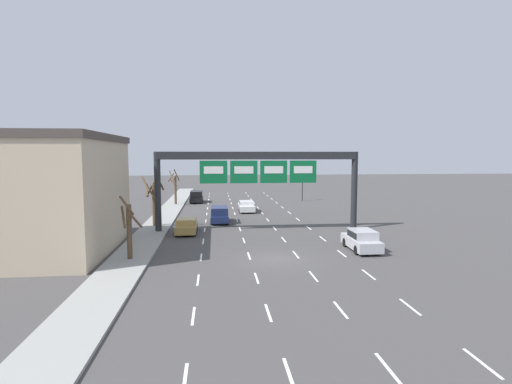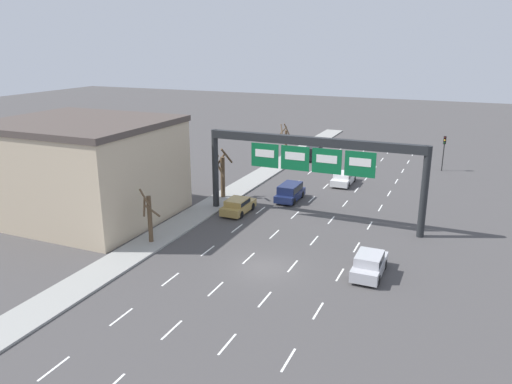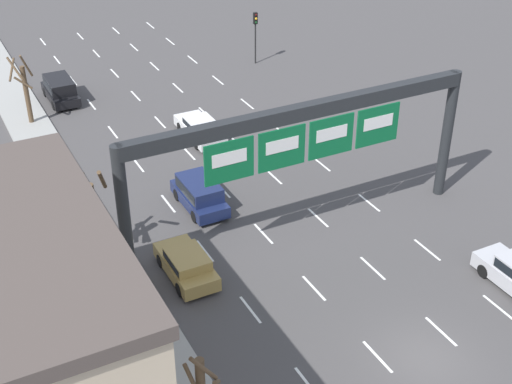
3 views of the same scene
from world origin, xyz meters
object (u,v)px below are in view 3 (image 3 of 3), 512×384
car_white (201,128)px  tree_bare_third (25,89)px  sign_gantry (304,137)px  car_gold (187,264)px  tree_bare_second (91,212)px  suv_black (60,89)px  suv_navy (200,193)px  traffic_light_near_gantry (256,27)px

car_white → tree_bare_third: 11.90m
sign_gantry → car_white: size_ratio=4.04×
car_gold → tree_bare_second: tree_bare_second is taller
suv_black → car_gold: 23.12m
car_white → suv_navy: 8.37m
suv_navy → traffic_light_near_gantry: (12.68, 18.00, 2.08)m
car_white → traffic_light_near_gantry: traffic_light_near_gantry is taller
car_gold → suv_navy: bearing=60.9°
tree_bare_second → traffic_light_near_gantry: bearing=46.4°
suv_navy → tree_bare_third: 16.05m
car_white → tree_bare_second: bearing=-135.2°
car_white → suv_navy: suv_navy is taller
suv_navy → tree_bare_third: size_ratio=0.85×
traffic_light_near_gantry → tree_bare_third: 18.91m
suv_black → suv_navy: bearing=-79.9°
traffic_light_near_gantry → tree_bare_third: size_ratio=0.85×
tree_bare_third → car_white: bearing=-37.5°
traffic_light_near_gantry → tree_bare_third: tree_bare_third is taller
suv_navy → car_gold: 6.16m
car_white → suv_black: suv_black is taller
suv_navy → tree_bare_second: (-6.34, -1.99, 1.78)m
car_gold → tree_bare_second: size_ratio=0.81×
tree_bare_second → tree_bare_third: (0.39, 16.81, -0.13)m
suv_black → suv_navy: 18.01m
tree_bare_third → traffic_light_near_gantry: bearing=9.7°
suv_black → tree_bare_second: tree_bare_second is taller
tree_bare_second → tree_bare_third: tree_bare_second is taller
suv_black → tree_bare_third: bearing=-133.8°
sign_gantry → car_white: sign_gantry is taller
car_white → tree_bare_third: (-9.33, 7.16, 1.85)m
car_white → tree_bare_second: size_ratio=0.92×
sign_gantry → tree_bare_second: sign_gantry is taller
sign_gantry → car_gold: 8.16m
suv_navy → tree_bare_third: bearing=111.9°
suv_navy → car_gold: bearing=-119.1°
sign_gantry → suv_black: 23.96m
sign_gantry → traffic_light_near_gantry: 24.71m
sign_gantry → tree_bare_third: (-9.46, 19.61, -3.06)m
suv_black → suv_navy: size_ratio=1.05×
suv_black → car_gold: suv_black is taller
sign_gantry → tree_bare_second: (-9.86, 2.80, -2.94)m
sign_gantry → suv_navy: bearing=126.3°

